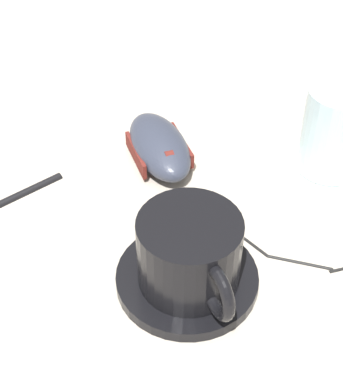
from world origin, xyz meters
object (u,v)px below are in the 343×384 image
coffee_cup (190,253)px  saucer (187,278)px  drinking_glass (335,130)px  computer_mouse (159,146)px

coffee_cup → saucer: bearing=59.7°
coffee_cup → drinking_glass: bearing=-2.8°
coffee_cup → drinking_glass: drinking_glass is taller
computer_mouse → drinking_glass: drinking_glass is taller
drinking_glass → coffee_cup: bearing=177.2°
saucer → computer_mouse: 0.18m
drinking_glass → computer_mouse: bearing=126.1°
saucer → drinking_glass: (0.22, -0.02, 0.04)m
saucer → drinking_glass: drinking_glass is taller
computer_mouse → saucer: bearing=-131.0°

